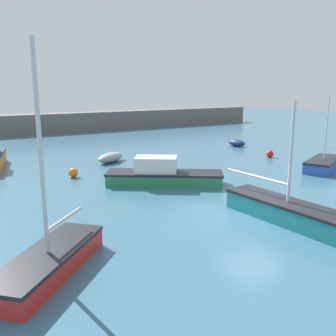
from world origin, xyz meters
The scene contains 10 objects.
ground_plane centered at (0.00, 0.00, -0.10)m, with size 120.00×120.00×0.20m, color #38667F.
harbor_breakwater centered at (0.00, 33.96, 1.13)m, with size 57.59×2.69×2.27m, color #66605B.
motorboat_with_cabin centered at (-0.86, 6.40, 0.57)m, with size 6.39×5.13×1.58m.
dinghy_near_pier centered at (11.88, 14.67, 0.31)m, with size 1.07×1.96×0.62m.
sailboat_tall_mast centered at (-8.89, -0.80, 0.43)m, with size 4.31×4.35×6.74m.
sailboat_short_mast centered at (10.21, 4.16, 0.39)m, with size 4.57×3.18×5.02m.
sailboat_twin_hulled centered at (0.55, -1.36, 0.46)m, with size 1.79×6.41×4.93m.
rowboat_white_midwater centered at (-0.91, 13.84, 0.34)m, with size 2.82×2.38×0.69m.
mooring_buoy_red centered at (10.38, 9.09, 0.28)m, with size 0.56×0.56×0.56m, color red.
mooring_buoy_orange centered at (-4.68, 10.60, 0.29)m, with size 0.58×0.58×0.58m, color orange.
Camera 1 is at (-11.10, -11.33, 5.46)m, focal length 40.00 mm.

